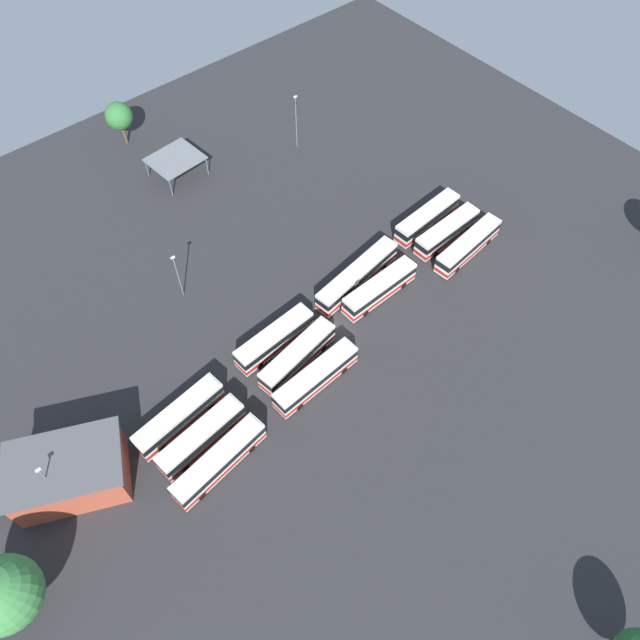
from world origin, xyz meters
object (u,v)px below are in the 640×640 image
Objects in this scene: tree_northwest at (3,595)px; depot_building at (69,473)px; bus_row0_slot2 at (179,416)px; lamp_post_mid_lot at (296,120)px; bus_row0_slot1 at (201,437)px; bus_row1_slot2 at (274,339)px; bus_row2_slot1 at (380,288)px; bus_row3_slot0 at (468,245)px; bus_row0_slot0 at (219,461)px; bus_row3_slot1 at (447,231)px; lamp_post_far_corner at (178,275)px; maintenance_shelter at (175,159)px; bus_row2_slot2 at (357,276)px; lamp_post_near_entrance at (50,482)px; bus_row3_slot2 at (427,218)px; tree_east_edge at (119,116)px; bus_row1_slot0 at (316,377)px; bus_row1_slot1 at (298,356)px.

depot_building is at bearing 40.33° from tree_northwest.
lamp_post_mid_lot is at bearing 36.01° from bus_row0_slot2.
bus_row0_slot2 is 1.32× the size of tree_northwest.
depot_building is at bearing 158.93° from bus_row0_slot1.
bus_row1_slot2 is 0.98× the size of bus_row2_slot1.
tree_northwest is at bearing -149.88° from lamp_post_mid_lot.
bus_row1_slot2 is at bearing 170.65° from bus_row3_slot0.
bus_row0_slot0 is at bearing -86.74° from bus_row0_slot2.
bus_row3_slot1 is (46.55, 0.23, -0.00)m from bus_row0_slot2.
bus_row2_slot1 is at bearing -2.17° from bus_row0_slot2.
maintenance_shelter is at bearing 59.05° from lamp_post_far_corner.
maintenance_shelter is 1.06× the size of lamp_post_far_corner.
lamp_post_near_entrance reaches higher than bus_row2_slot2.
bus_row1_slot2 is 31.87m from bus_row3_slot0.
bus_row3_slot0 is at bearing -61.11° from maintenance_shelter.
bus_row2_slot2 is at bearing 10.13° from tree_northwest.
bus_row0_slot0 is at bearing -168.21° from bus_row2_slot1.
bus_row2_slot1 is at bearing -9.49° from bus_row1_slot2.
bus_row1_slot2 is at bearing -176.42° from bus_row2_slot2.
tree_northwest reaches higher than bus_row2_slot2.
depot_building is (-43.89, -1.05, 1.00)m from bus_row2_slot2.
bus_row2_slot1 is 3.76m from bus_row2_slot2.
lamp_post_mid_lot is at bearing 96.66° from bus_row3_slot2.
tree_east_edge is (6.02, 49.35, 3.52)m from bus_row1_slot2.
lamp_post_mid_lot reaches higher than bus_row2_slot2.
bus_row0_slot2 is 1.56× the size of lamp_post_near_entrance.
lamp_post_far_corner is (-5.01, 22.93, 2.56)m from bus_row1_slot0.
tree_east_edge reaches higher than bus_row1_slot0.
bus_row2_slot1 is at bearing -2.58° from lamp_post_near_entrance.
tree_northwest reaches higher than depot_building.
bus_row0_slot0 is 1.08× the size of bus_row1_slot2.
bus_row2_slot2 is at bearing 11.87° from bus_row0_slot1.
bus_row0_slot1 and bus_row3_slot1 have the same top height.
bus_row0_slot2 is at bearing -3.45° from lamp_post_near_entrance.
bus_row2_slot2 is 49.39m from tree_east_edge.
bus_row0_slot1 is at bearing -116.80° from lamp_post_far_corner.
lamp_post_mid_lot reaches higher than bus_row0_slot1.
bus_row2_slot2 and bus_row3_slot2 have the same top height.
tree_east_edge reaches higher than bus_row3_slot0.
bus_row3_slot1 is at bearing 12.08° from bus_row1_slot0.
bus_row0_slot2 and bus_row1_slot0 have the same top height.
bus_row1_slot1 is 4.01m from bus_row1_slot2.
lamp_post_near_entrance reaches higher than tree_east_edge.
bus_row2_slot2 is (15.27, 0.95, 0.00)m from bus_row1_slot2.
lamp_post_far_corner is 1.04× the size of tree_east_edge.
bus_row2_slot1 is 55.35m from tree_northwest.
lamp_post_near_entrance is at bearing 179.37° from bus_row3_slot1.
bus_row2_slot2 is (-0.89, 3.65, 0.00)m from bus_row2_slot1.
maintenance_shelter is 0.87× the size of lamp_post_mid_lot.
maintenance_shelter is 1.07× the size of lamp_post_near_entrance.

